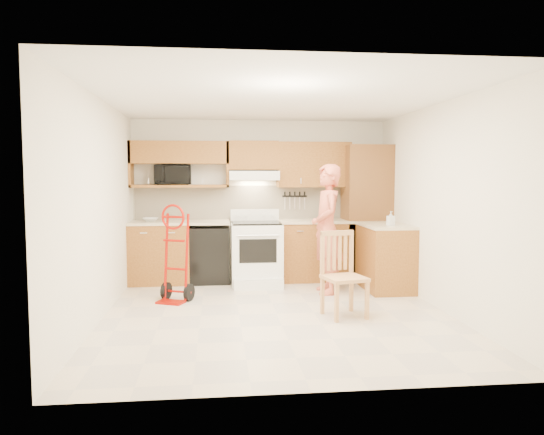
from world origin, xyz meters
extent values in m
cube|color=beige|center=(0.00, 0.00, -0.01)|extent=(4.00, 4.50, 0.02)
cube|color=white|center=(0.00, 0.00, 2.51)|extent=(4.00, 4.50, 0.02)
cube|color=#F0E8CF|center=(0.00, 2.26, 1.25)|extent=(4.00, 0.02, 2.50)
cube|color=#F0E8CF|center=(0.00, -2.26, 1.25)|extent=(4.00, 0.02, 2.50)
cube|color=#F0E8CF|center=(-2.01, 0.00, 1.25)|extent=(0.02, 4.50, 2.50)
cube|color=#F0E8CF|center=(2.01, 0.00, 1.25)|extent=(0.02, 4.50, 2.50)
cube|color=beige|center=(0.00, 2.23, 1.20)|extent=(3.92, 0.03, 0.55)
cube|color=#9A6027|center=(-1.55, 1.95, 0.45)|extent=(0.90, 0.60, 0.90)
cube|color=black|center=(-0.80, 1.95, 0.42)|extent=(0.60, 0.60, 0.85)
cube|color=#9A6027|center=(0.83, 1.95, 0.45)|extent=(1.14, 0.60, 0.90)
cube|color=#C9B794|center=(-1.25, 1.95, 0.92)|extent=(1.50, 0.63, 0.04)
cube|color=#C9B794|center=(0.83, 1.95, 0.92)|extent=(1.14, 0.63, 0.04)
cube|color=#9A6027|center=(1.70, 1.15, 0.45)|extent=(0.60, 1.00, 0.90)
cube|color=#C9B794|center=(1.70, 1.15, 0.92)|extent=(0.63, 1.00, 0.04)
cube|color=brown|center=(1.65, 1.95, 1.05)|extent=(0.70, 0.60, 2.10)
cube|color=#9A6027|center=(-1.25, 2.08, 1.98)|extent=(1.50, 0.33, 0.34)
cube|color=#9A6027|center=(-1.25, 2.08, 1.47)|extent=(1.50, 0.33, 0.04)
cube|color=#9A6027|center=(-0.12, 2.08, 1.94)|extent=(0.76, 0.33, 0.44)
cube|color=#9A6027|center=(0.83, 2.08, 1.80)|extent=(1.14, 0.33, 0.70)
cube|color=white|center=(-0.12, 2.02, 1.63)|extent=(0.76, 0.46, 0.14)
imported|color=black|center=(-1.36, 2.08, 1.64)|extent=(0.59, 0.43, 0.30)
imported|color=#CF5E45|center=(0.82, 1.02, 0.89)|extent=(0.43, 0.65, 1.79)
imported|color=white|center=(1.70, 0.94, 1.04)|extent=(0.10, 0.11, 0.20)
imported|color=white|center=(-1.69, 1.95, 0.97)|extent=(0.24, 0.24, 0.06)
camera|label=1|loc=(-0.70, -5.93, 1.61)|focal=34.03mm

